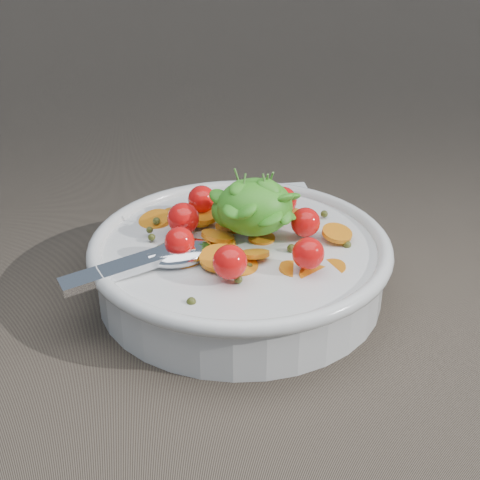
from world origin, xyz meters
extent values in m
plane|color=brown|center=(0.00, 0.00, 0.00)|extent=(6.00, 6.00, 0.00)
cylinder|color=silver|center=(0.02, 0.01, 0.03)|extent=(0.27, 0.27, 0.05)
torus|color=silver|center=(0.02, 0.01, 0.05)|extent=(0.28, 0.28, 0.01)
cylinder|color=silver|center=(0.02, 0.01, 0.00)|extent=(0.13, 0.13, 0.01)
cylinder|color=brown|center=(0.02, 0.01, 0.03)|extent=(0.24, 0.24, 0.04)
cylinder|color=orange|center=(0.01, -0.03, 0.05)|extent=(0.04, 0.04, 0.02)
cylinder|color=orange|center=(0.00, -0.03, 0.06)|extent=(0.04, 0.04, 0.01)
cylinder|color=orange|center=(-0.06, 0.07, 0.05)|extent=(0.04, 0.05, 0.01)
cylinder|color=orange|center=(0.09, -0.04, 0.05)|extent=(0.04, 0.04, 0.01)
cylinder|color=orange|center=(0.04, 0.02, 0.05)|extent=(0.04, 0.04, 0.01)
cylinder|color=orange|center=(0.00, 0.07, 0.05)|extent=(0.04, 0.04, 0.01)
cylinder|color=orange|center=(0.00, 0.02, 0.06)|extent=(0.04, 0.04, 0.01)
cylinder|color=orange|center=(0.00, 0.01, 0.05)|extent=(0.04, 0.04, 0.01)
cylinder|color=orange|center=(0.03, -0.02, 0.06)|extent=(0.04, 0.04, 0.01)
cylinder|color=orange|center=(-0.03, 0.08, 0.05)|extent=(0.04, 0.04, 0.01)
cylinder|color=orange|center=(0.08, 0.07, 0.05)|extent=(0.04, 0.04, 0.01)
cylinder|color=orange|center=(-0.01, 0.05, 0.06)|extent=(0.03, 0.03, 0.01)
cylinder|color=orange|center=(0.06, -0.04, 0.05)|extent=(0.03, 0.03, 0.01)
cylinder|color=orange|center=(0.08, -0.05, 0.05)|extent=(0.05, 0.05, 0.01)
cylinder|color=orange|center=(-0.02, 0.05, 0.06)|extent=(0.04, 0.04, 0.02)
cylinder|color=orange|center=(-0.03, -0.01, 0.05)|extent=(0.04, 0.04, 0.01)
cylinder|color=orange|center=(0.02, 0.06, 0.06)|extent=(0.04, 0.04, 0.01)
cylinder|color=orange|center=(0.02, 0.05, 0.05)|extent=(0.04, 0.04, 0.01)
cylinder|color=orange|center=(0.11, 0.00, 0.06)|extent=(0.04, 0.04, 0.01)
sphere|color=#3D4316|center=(0.01, -0.06, 0.05)|extent=(0.01, 0.01, 0.01)
sphere|color=#3D4316|center=(-0.06, 0.04, 0.06)|extent=(0.01, 0.01, 0.01)
sphere|color=#3D4316|center=(0.01, 0.05, 0.06)|extent=(0.01, 0.01, 0.01)
sphere|color=#3D4316|center=(-0.05, 0.06, 0.06)|extent=(0.01, 0.01, 0.01)
sphere|color=#3D4316|center=(0.12, 0.01, 0.06)|extent=(0.01, 0.01, 0.01)
sphere|color=#3D4316|center=(-0.06, 0.03, 0.06)|extent=(0.01, 0.01, 0.01)
sphere|color=#3D4316|center=(0.06, -0.01, 0.05)|extent=(0.01, 0.01, 0.01)
sphere|color=#3D4316|center=(-0.01, 0.04, 0.05)|extent=(0.01, 0.01, 0.01)
sphere|color=#3D4316|center=(0.08, 0.02, 0.05)|extent=(0.01, 0.01, 0.01)
sphere|color=#3D4316|center=(-0.03, -0.08, 0.05)|extent=(0.01, 0.01, 0.01)
sphere|color=#3D4316|center=(0.03, 0.07, 0.05)|extent=(0.01, 0.01, 0.01)
sphere|color=#3D4316|center=(0.12, -0.01, 0.05)|extent=(0.01, 0.01, 0.01)
sphere|color=#3D4316|center=(0.11, 0.05, 0.06)|extent=(0.01, 0.01, 0.01)
sphere|color=#3D4316|center=(0.07, 0.08, 0.05)|extent=(0.01, 0.01, 0.01)
sphere|color=#3D4316|center=(0.04, 0.03, 0.05)|extent=(0.01, 0.01, 0.01)
sphere|color=#3D4316|center=(0.02, -0.03, 0.05)|extent=(0.01, 0.01, 0.01)
sphere|color=red|center=(0.08, 0.01, 0.07)|extent=(0.03, 0.03, 0.03)
sphere|color=red|center=(0.07, 0.06, 0.07)|extent=(0.03, 0.03, 0.03)
sphere|color=red|center=(-0.01, 0.08, 0.07)|extent=(0.03, 0.03, 0.03)
sphere|color=red|center=(-0.03, 0.03, 0.07)|extent=(0.03, 0.03, 0.03)
sphere|color=red|center=(-0.04, -0.01, 0.07)|extent=(0.03, 0.03, 0.03)
sphere|color=red|center=(0.00, -0.05, 0.07)|extent=(0.03, 0.03, 0.03)
sphere|color=red|center=(0.07, -0.05, 0.07)|extent=(0.03, 0.03, 0.03)
ellipsoid|color=green|center=(0.04, 0.02, 0.08)|extent=(0.07, 0.06, 0.05)
ellipsoid|color=green|center=(0.02, 0.03, 0.08)|extent=(0.04, 0.04, 0.03)
ellipsoid|color=green|center=(0.00, 0.03, 0.09)|extent=(0.03, 0.03, 0.02)
ellipsoid|color=green|center=(0.02, 0.01, 0.09)|extent=(0.01, 0.02, 0.01)
ellipsoid|color=green|center=(0.02, 0.02, 0.10)|extent=(0.02, 0.02, 0.01)
ellipsoid|color=green|center=(0.03, 0.01, 0.10)|extent=(0.03, 0.03, 0.02)
ellipsoid|color=green|center=(0.03, 0.03, 0.10)|extent=(0.02, 0.03, 0.02)
ellipsoid|color=green|center=(0.04, 0.03, 0.10)|extent=(0.02, 0.02, 0.02)
ellipsoid|color=green|center=(0.06, 0.01, 0.08)|extent=(0.02, 0.02, 0.01)
ellipsoid|color=green|center=(0.03, 0.02, 0.10)|extent=(0.03, 0.03, 0.02)
ellipsoid|color=green|center=(0.03, 0.02, 0.09)|extent=(0.03, 0.03, 0.02)
ellipsoid|color=green|center=(0.07, 0.04, 0.08)|extent=(0.02, 0.03, 0.02)
ellipsoid|color=green|center=(0.04, 0.03, 0.09)|extent=(0.04, 0.04, 0.02)
ellipsoid|color=green|center=(0.03, 0.02, 0.10)|extent=(0.02, 0.02, 0.01)
ellipsoid|color=green|center=(0.04, 0.03, 0.09)|extent=(0.03, 0.03, 0.02)
ellipsoid|color=green|center=(0.02, 0.02, 0.10)|extent=(0.03, 0.03, 0.02)
ellipsoid|color=green|center=(0.03, 0.00, 0.09)|extent=(0.02, 0.02, 0.02)
ellipsoid|color=green|center=(0.05, 0.01, 0.11)|extent=(0.03, 0.03, 0.02)
ellipsoid|color=green|center=(0.06, 0.00, 0.08)|extent=(0.02, 0.02, 0.02)
ellipsoid|color=green|center=(0.01, 0.00, 0.09)|extent=(0.03, 0.03, 0.02)
ellipsoid|color=green|center=(0.03, 0.02, 0.09)|extent=(0.02, 0.02, 0.02)
ellipsoid|color=green|center=(0.02, -0.01, 0.09)|extent=(0.03, 0.02, 0.02)
ellipsoid|color=green|center=(0.04, 0.02, 0.10)|extent=(0.02, 0.03, 0.01)
ellipsoid|color=green|center=(0.06, 0.00, 0.10)|extent=(0.03, 0.02, 0.02)
ellipsoid|color=green|center=(0.03, 0.02, 0.09)|extent=(0.03, 0.02, 0.02)
ellipsoid|color=green|center=(0.03, 0.02, 0.10)|extent=(0.03, 0.03, 0.02)
ellipsoid|color=green|center=(0.04, -0.01, 0.08)|extent=(0.03, 0.03, 0.02)
cylinder|color=#4C8C33|center=(0.05, 0.03, 0.10)|extent=(0.01, 0.02, 0.04)
cylinder|color=#4C8C33|center=(0.04, 0.02, 0.10)|extent=(0.00, 0.02, 0.04)
cylinder|color=#4C8C33|center=(0.02, 0.01, 0.10)|extent=(0.01, 0.01, 0.04)
cylinder|color=#4C8C33|center=(0.03, 0.03, 0.10)|extent=(0.02, 0.00, 0.04)
cylinder|color=#4C8C33|center=(0.05, 0.01, 0.10)|extent=(0.01, 0.01, 0.05)
ellipsoid|color=silver|center=(-0.04, -0.01, 0.06)|extent=(0.07, 0.06, 0.02)
cube|color=silver|center=(-0.08, -0.02, 0.06)|extent=(0.12, 0.06, 0.02)
cylinder|color=silver|center=(-0.05, -0.02, 0.06)|extent=(0.02, 0.02, 0.01)
cube|color=white|center=(0.07, 0.18, 0.00)|extent=(0.15, 0.13, 0.01)
camera|label=1|loc=(-0.06, -0.53, 0.35)|focal=50.00mm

